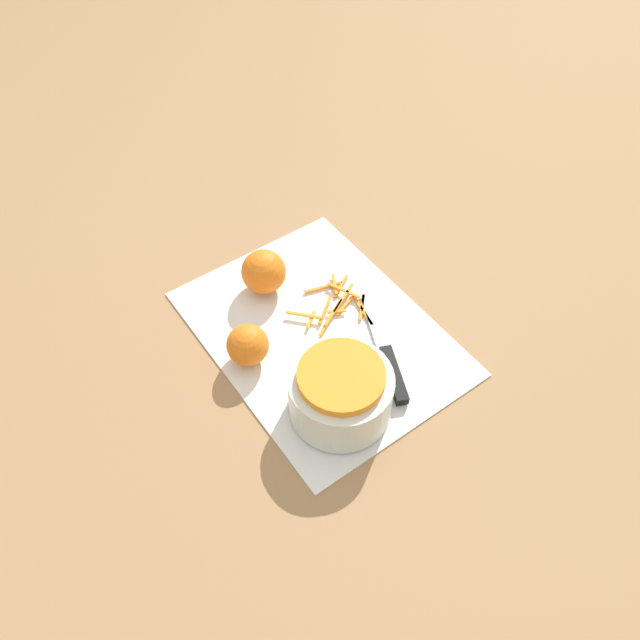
% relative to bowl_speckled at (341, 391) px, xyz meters
% --- Properties ---
extents(ground_plane, '(4.00, 4.00, 0.00)m').
position_rel_bowl_speckled_xyz_m(ground_plane, '(0.14, -0.06, -0.05)').
color(ground_plane, '#9E754C').
extents(cutting_board, '(0.46, 0.35, 0.01)m').
position_rel_bowl_speckled_xyz_m(cutting_board, '(0.14, -0.06, -0.05)').
color(cutting_board, silver).
rests_on(cutting_board, ground_plane).
extents(bowl_speckled, '(0.16, 0.16, 0.09)m').
position_rel_bowl_speckled_xyz_m(bowl_speckled, '(0.00, 0.00, 0.00)').
color(bowl_speckled, silver).
rests_on(bowl_speckled, cutting_board).
extents(knife, '(0.22, 0.11, 0.02)m').
position_rel_bowl_speckled_xyz_m(knife, '(0.02, -0.11, -0.04)').
color(knife, black).
rests_on(knife, cutting_board).
extents(orange_left, '(0.07, 0.07, 0.07)m').
position_rel_bowl_speckled_xyz_m(orange_left, '(0.16, 0.06, -0.01)').
color(orange_left, orange).
rests_on(orange_left, cutting_board).
extents(orange_right, '(0.08, 0.08, 0.08)m').
position_rel_bowl_speckled_xyz_m(orange_right, '(0.28, -0.04, -0.01)').
color(orange_right, orange).
rests_on(orange_right, cutting_board).
extents(peel_pile, '(0.13, 0.14, 0.01)m').
position_rel_bowl_speckled_xyz_m(peel_pile, '(0.17, -0.12, -0.04)').
color(peel_pile, orange).
rests_on(peel_pile, cutting_board).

